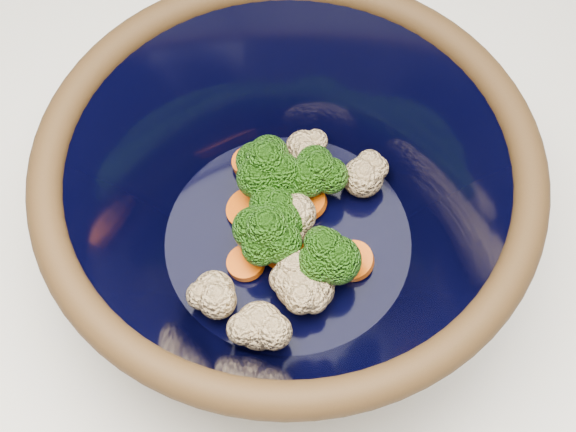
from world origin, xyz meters
name	(u,v)px	position (x,y,z in m)	size (l,w,h in m)	color
counter	(396,378)	(0.00, 0.00, 0.45)	(1.20, 1.20, 0.90)	silver
mixing_bowl	(288,206)	(-0.10, -0.10, 0.98)	(0.38, 0.38, 0.14)	black
vegetable_pile	(288,224)	(-0.10, -0.11, 0.95)	(0.13, 0.17, 0.06)	#608442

